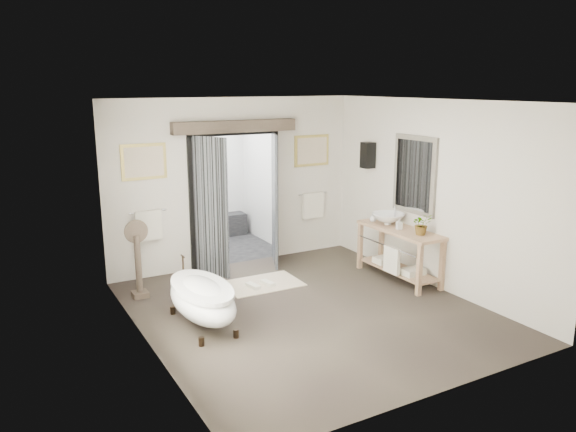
% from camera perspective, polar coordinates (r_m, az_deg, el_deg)
% --- Properties ---
extents(ground_plane, '(5.00, 5.00, 0.00)m').
position_cam_1_polar(ground_plane, '(8.01, 2.13, -9.61)').
color(ground_plane, '#443D31').
extents(room_shell, '(4.52, 5.02, 2.91)m').
position_cam_1_polar(room_shell, '(7.37, 2.48, 3.45)').
color(room_shell, beige).
rests_on(room_shell, ground_plane).
extents(shower_room, '(2.22, 2.01, 2.51)m').
position_cam_1_polar(shower_room, '(11.21, -8.51, 1.77)').
color(shower_room, black).
rests_on(shower_room, ground_plane).
extents(back_wall_dressing, '(3.82, 0.78, 2.52)m').
position_cam_1_polar(back_wall_dressing, '(9.56, -5.04, 3.90)').
color(back_wall_dressing, black).
rests_on(back_wall_dressing, ground_plane).
extents(clawfoot_tub, '(0.70, 1.57, 0.77)m').
position_cam_1_polar(clawfoot_tub, '(7.50, -8.73, -8.30)').
color(clawfoot_tub, black).
rests_on(clawfoot_tub, ground_plane).
extents(vanity, '(0.57, 1.60, 0.85)m').
position_cam_1_polar(vanity, '(9.26, 11.16, -3.35)').
color(vanity, tan).
rests_on(vanity, ground_plane).
extents(pedestal_mirror, '(0.35, 0.23, 1.19)m').
position_cam_1_polar(pedestal_mirror, '(8.62, -14.97, -4.76)').
color(pedestal_mirror, brown).
rests_on(pedestal_mirror, ground_plane).
extents(rug, '(1.22, 0.82, 0.01)m').
position_cam_1_polar(rug, '(9.02, -2.62, -6.88)').
color(rug, beige).
rests_on(rug, ground_plane).
extents(slippers, '(0.41, 0.29, 0.05)m').
position_cam_1_polar(slippers, '(8.89, -2.82, -6.95)').
color(slippers, silver).
rests_on(slippers, rug).
extents(basin, '(0.58, 0.58, 0.19)m').
position_cam_1_polar(basin, '(9.40, 10.13, -0.28)').
color(basin, white).
rests_on(basin, vanity).
extents(plant, '(0.37, 0.35, 0.33)m').
position_cam_1_polar(plant, '(8.84, 13.44, -0.81)').
color(plant, gray).
rests_on(plant, vanity).
extents(soap_bottle_a, '(0.10, 0.10, 0.18)m').
position_cam_1_polar(soap_bottle_a, '(9.11, 11.24, -0.78)').
color(soap_bottle_a, gray).
rests_on(soap_bottle_a, vanity).
extents(soap_bottle_b, '(0.12, 0.12, 0.15)m').
position_cam_1_polar(soap_bottle_b, '(9.55, 8.64, -0.13)').
color(soap_bottle_b, gray).
rests_on(soap_bottle_b, vanity).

